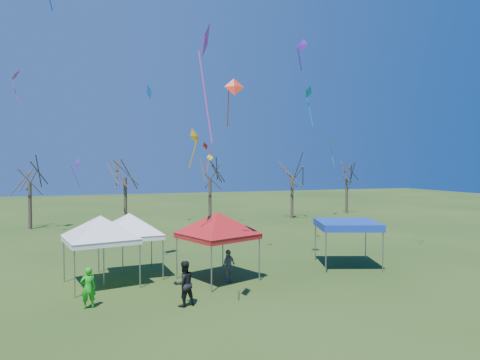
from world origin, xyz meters
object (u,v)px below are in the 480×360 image
at_px(tree_5, 347,166).
at_px(tent_white_mid, 129,217).
at_px(tent_red, 218,217).
at_px(tent_blue, 347,225).
at_px(tree_1, 29,166).
at_px(tree_3, 210,163).
at_px(tree_2, 125,160).
at_px(tree_4, 292,163).
at_px(tent_white_west, 100,220).
at_px(person_green, 88,288).
at_px(person_dark, 184,283).
at_px(person_grey, 229,266).

distance_m(tree_5, tent_white_mid, 34.89).
distance_m(tent_red, tent_blue, 7.91).
distance_m(tree_1, tent_blue, 29.26).
bearing_deg(tree_3, tree_2, 177.73).
distance_m(tree_1, tree_4, 26.13).
bearing_deg(tree_2, tent_white_west, -97.53).
xyz_separation_m(tree_1, tree_2, (8.40, -0.27, 0.50)).
bearing_deg(person_green, tree_1, -88.54).
xyz_separation_m(tree_3, tent_red, (-5.57, -21.66, -2.86)).
height_order(tent_white_mid, tent_blue, tent_white_mid).
height_order(tent_red, tent_blue, tent_red).
bearing_deg(tent_blue, tree_2, 116.28).
bearing_deg(tree_1, tree_5, 2.35).
distance_m(tent_white_mid, tent_red, 4.71).
distance_m(tent_white_west, person_dark, 5.84).
bearing_deg(person_green, tree_5, -148.63).
bearing_deg(tree_5, tree_2, -176.30).
height_order(tree_3, tent_blue, tree_3).
bearing_deg(tent_white_west, tree_1, 104.81).
relative_size(tent_blue, person_green, 2.49).
bearing_deg(tree_1, tree_3, -2.06).
bearing_deg(tent_red, person_grey, -54.30).
bearing_deg(tent_blue, tree_1, 131.05).
relative_size(tree_1, tent_white_mid, 1.74).
height_order(tree_5, person_green, tree_5).
xyz_separation_m(tree_4, person_dark, (-17.34, -25.01, -5.12)).
bearing_deg(person_grey, tree_1, -99.27).
distance_m(tree_4, person_green, 32.34).
relative_size(tree_4, tent_white_west, 1.81).
bearing_deg(tree_3, person_green, -116.08).
bearing_deg(tree_4, tent_red, -124.56).
bearing_deg(tent_white_west, person_grey, -14.41).
xyz_separation_m(tree_3, tent_white_mid, (-9.71, -19.42, -2.98)).
bearing_deg(person_dark, tree_5, -147.62).
xyz_separation_m(tent_blue, person_dark, (-10.31, -3.74, -1.45)).
relative_size(tree_5, tent_white_west, 1.71).
distance_m(tree_3, tent_red, 22.54).
bearing_deg(person_grey, person_green, -20.98).
relative_size(tree_5, person_dark, 3.98).
bearing_deg(tree_1, person_grey, -62.99).
relative_size(tent_white_mid, person_dark, 2.32).
bearing_deg(person_grey, tree_2, -118.12).
relative_size(tree_1, tree_5, 1.01).
bearing_deg(tent_white_mid, tent_red, -28.35).
bearing_deg(tree_1, person_dark, -71.11).
xyz_separation_m(tree_5, tent_blue, (-15.40, -23.33, -3.34)).
height_order(tent_blue, person_green, tent_blue).
xyz_separation_m(tent_white_mid, person_grey, (4.55, -2.79, -2.28)).
xyz_separation_m(tree_4, person_grey, (-14.49, -22.17, -5.25)).
height_order(tent_red, person_green, tent_red).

